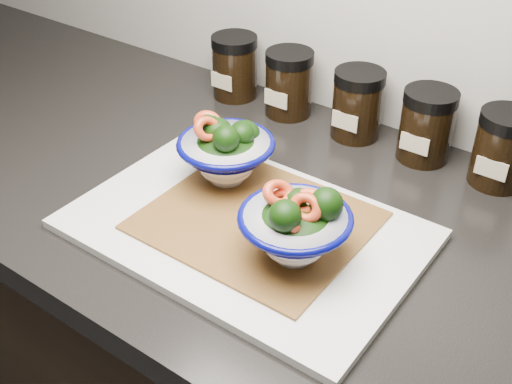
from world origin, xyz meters
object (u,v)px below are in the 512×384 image
Objects in this scene: cutting_board at (245,229)px; bowl_left at (226,151)px; spice_jar_b at (289,83)px; bowl_right at (296,227)px; spice_jar_a at (235,67)px; spice_jar_d at (427,125)px; spice_jar_e at (502,149)px; spice_jar_c at (357,104)px.

bowl_left is at bearing 140.71° from cutting_board.
bowl_left reaches higher than cutting_board.
cutting_board is 0.35m from spice_jar_b.
bowl_right is 1.23× the size of spice_jar_a.
spice_jar_b is 1.00× the size of spice_jar_d.
bowl_left is at bearing 153.48° from bowl_right.
cutting_board is 0.12m from bowl_left.
spice_jar_a is at bearing 129.29° from cutting_board.
bowl_right is at bearing -55.37° from spice_jar_b.
bowl_left is at bearing -141.95° from spice_jar_e.
bowl_left is 1.00× the size of bowl_right.
spice_jar_a and spice_jar_d have the same top height.
spice_jar_c is 1.00× the size of spice_jar_e.
bowl_left is at bearing -54.86° from spice_jar_a.
spice_jar_a is 0.37m from spice_jar_d.
cutting_board is 0.10m from bowl_right.
bowl_right is at bearing -10.94° from cutting_board.
bowl_left is 0.39m from spice_jar_e.
bowl_right is at bearing -93.94° from spice_jar_d.
spice_jar_d is at bearing 51.26° from bowl_left.
cutting_board is 3.98× the size of spice_jar_d.
spice_jar_c is 0.12m from spice_jar_d.
cutting_board is 3.98× the size of spice_jar_c.
spice_jar_c and spice_jar_d have the same top height.
bowl_left is 1.23× the size of spice_jar_a.
cutting_board is 3.98× the size of spice_jar_b.
spice_jar_d is 0.12m from spice_jar_e.
spice_jar_a is 1.00× the size of spice_jar_e.
cutting_board is at bearing -109.53° from spice_jar_d.
spice_jar_b is at bearing 0.00° from spice_jar_a.
spice_jar_d is (0.02, 0.33, -0.00)m from bowl_right.
bowl_right reaches higher than spice_jar_d.
bowl_right is 1.23× the size of spice_jar_c.
cutting_board is 0.39m from spice_jar_e.
spice_jar_a is 0.48m from spice_jar_e.
spice_jar_c is (0.13, 0.00, 0.00)m from spice_jar_b.
cutting_board is at bearing 169.06° from bowl_right.
spice_jar_a and spice_jar_e have the same top height.
spice_jar_d is at bearing 0.00° from spice_jar_a.
spice_jar_e is at bearing 38.05° from bowl_left.
spice_jar_c is at bearing 91.40° from cutting_board.
spice_jar_c is at bearing 180.00° from spice_jar_e.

